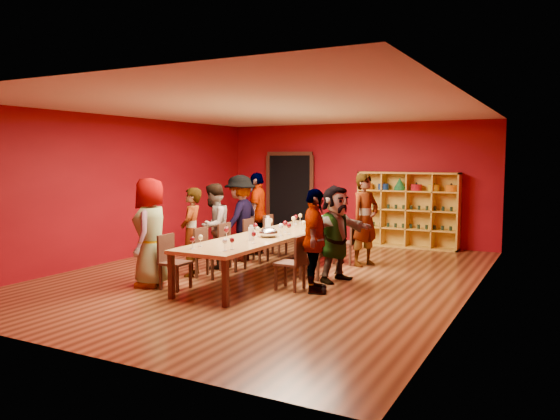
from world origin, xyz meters
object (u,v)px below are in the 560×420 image
(person_left_4, at_px, (257,214))
(wine_bottle, at_px, (310,220))
(person_left_3, at_px, (240,218))
(person_right_1, at_px, (314,241))
(chair_person_right_2, at_px, (317,251))
(tasting_table, at_px, (269,237))
(chair_person_left_0, at_px, (171,259))
(spittoon_bowl, at_px, (268,233))
(shelving_unit, at_px, (408,206))
(person_right_4, at_px, (365,220))
(person_left_0, at_px, (151,232))
(chair_person_right_4, at_px, (349,240))
(chair_person_left_3, at_px, (253,238))
(chair_person_left_4, at_px, (273,233))
(chair_person_right_1, at_px, (295,260))
(person_left_2, at_px, (214,226))
(person_right_2, at_px, (336,233))
(person_left_1, at_px, (192,232))
(chair_person_left_2, at_px, (229,244))
(chair_person_left_1, at_px, (206,250))

(person_left_4, relative_size, wine_bottle, 5.85)
(person_left_3, relative_size, person_right_1, 1.08)
(wine_bottle, bearing_deg, chair_person_right_2, -60.26)
(tasting_table, xyz_separation_m, person_left_4, (-1.29, 1.79, 0.21))
(chair_person_left_0, bearing_deg, spittoon_bowl, 51.60)
(shelving_unit, distance_m, person_right_4, 2.65)
(person_left_0, height_order, chair_person_right_4, person_left_0)
(shelving_unit, bearing_deg, tasting_table, -107.92)
(chair_person_right_2, bearing_deg, shelving_unit, 83.40)
(person_left_3, bearing_deg, chair_person_left_3, 86.56)
(chair_person_left_4, distance_m, person_left_4, 0.56)
(chair_person_left_0, relative_size, person_left_0, 0.49)
(spittoon_bowl, bearing_deg, chair_person_right_1, -32.92)
(person_left_2, relative_size, person_left_3, 0.92)
(shelving_unit, bearing_deg, person_left_3, -127.96)
(chair_person_left_3, relative_size, person_right_4, 0.49)
(tasting_table, height_order, shelving_unit, shelving_unit)
(chair_person_left_3, relative_size, chair_person_right_2, 1.00)
(person_left_3, distance_m, wine_bottle, 1.44)
(shelving_unit, distance_m, person_right_1, 5.12)
(person_left_2, xyz_separation_m, person_right_2, (2.52, 0.04, 0.01))
(chair_person_right_1, bearing_deg, chair_person_left_3, 135.98)
(person_left_3, bearing_deg, person_left_0, -6.06)
(tasting_table, height_order, person_left_4, person_left_4)
(person_left_1, bearing_deg, chair_person_left_2, 136.52)
(tasting_table, distance_m, chair_person_left_3, 1.34)
(person_left_0, relative_size, chair_person_right_2, 2.03)
(shelving_unit, relative_size, chair_person_right_1, 2.70)
(chair_person_right_4, bearing_deg, chair_person_left_0, -118.70)
(chair_person_left_4, xyz_separation_m, person_left_4, (-0.38, -0.00, 0.41))
(chair_person_right_2, distance_m, spittoon_bowl, 0.92)
(shelving_unit, distance_m, chair_person_right_1, 5.16)
(tasting_table, height_order, chair_person_left_3, chair_person_left_3)
(chair_person_left_3, distance_m, person_left_3, 0.50)
(chair_person_right_2, relative_size, person_right_4, 0.49)
(chair_person_left_4, xyz_separation_m, person_right_2, (2.17, -1.68, 0.34))
(chair_person_right_4, bearing_deg, spittoon_bowl, -110.88)
(chair_person_right_1, distance_m, person_right_4, 2.53)
(person_right_1, xyz_separation_m, chair_person_right_2, (-0.35, 0.90, -0.33))
(chair_person_left_3, relative_size, chair_person_right_4, 1.00)
(chair_person_left_1, bearing_deg, person_left_1, 180.00)
(chair_person_left_2, bearing_deg, person_left_2, -180.00)
(chair_person_right_4, height_order, person_right_4, person_right_4)
(chair_person_right_2, xyz_separation_m, wine_bottle, (-0.78, 1.37, 0.37))
(chair_person_left_2, height_order, wine_bottle, wine_bottle)
(person_right_2, relative_size, chair_person_right_4, 1.88)
(person_right_2, bearing_deg, person_left_1, 126.41)
(person_right_1, distance_m, person_right_4, 2.47)
(person_left_1, relative_size, person_left_3, 0.90)
(person_left_4, distance_m, spittoon_bowl, 2.55)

